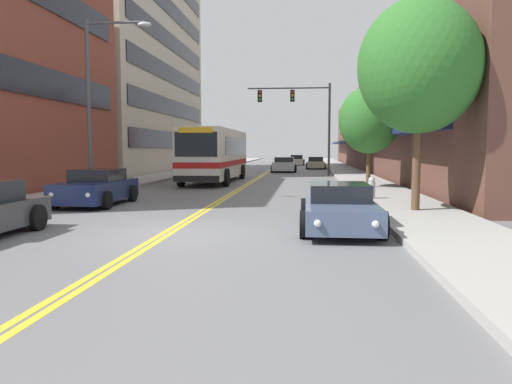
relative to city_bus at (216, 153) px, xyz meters
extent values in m
plane|color=slate|center=(2.24, 17.93, -1.83)|extent=(240.00, 240.00, 0.00)
cube|color=#9E9B96|center=(-4.67, 17.93, -1.75)|extent=(2.82, 106.00, 0.16)
cube|color=#9E9B96|center=(9.15, 17.93, -1.75)|extent=(2.82, 106.00, 0.16)
cube|color=yellow|center=(2.14, 17.93, -1.83)|extent=(0.14, 106.00, 0.01)
cube|color=yellow|center=(2.34, 17.93, -1.83)|extent=(0.14, 106.00, 0.01)
cube|color=black|center=(-6.29, -8.97, 3.27)|extent=(0.08, 15.26, 1.40)
cube|color=beige|center=(-12.33, 13.11, 11.08)|extent=(12.00, 24.84, 25.81)
cube|color=black|center=(-6.29, 13.11, 1.04)|extent=(0.08, 22.86, 1.40)
cube|color=black|center=(-6.29, 13.11, 3.91)|extent=(0.08, 22.86, 1.40)
cube|color=black|center=(-6.29, 13.11, 6.78)|extent=(0.08, 22.86, 1.40)
cube|color=black|center=(-6.29, 13.11, 9.64)|extent=(0.08, 22.86, 1.40)
cube|color=black|center=(-6.29, 13.11, 12.51)|extent=(0.08, 22.86, 1.40)
cube|color=brown|center=(14.81, 17.93, 2.28)|extent=(8.00, 68.00, 8.21)
cube|color=navy|center=(10.26, 17.93, 1.07)|extent=(1.10, 61.20, 0.24)
cube|color=black|center=(10.77, 17.93, 3.26)|extent=(0.08, 61.20, 1.40)
cube|color=silver|center=(0.00, -0.10, -0.03)|extent=(2.47, 11.29, 2.89)
cube|color=#B21919|center=(0.00, -0.10, -0.61)|extent=(2.49, 11.31, 0.32)
cube|color=black|center=(0.00, 0.47, 0.43)|extent=(2.50, 8.81, 1.04)
cube|color=black|center=(0.00, -5.77, 0.49)|extent=(2.22, 0.04, 1.27)
cube|color=yellow|center=(0.00, -5.78, 1.21)|extent=(1.78, 0.06, 0.28)
cube|color=black|center=(0.00, -5.79, -1.30)|extent=(2.42, 0.08, 0.32)
cylinder|color=black|center=(-1.26, -3.94, -1.33)|extent=(0.30, 1.00, 1.00)
cylinder|color=black|center=(1.26, -3.94, -1.33)|extent=(0.30, 1.00, 1.00)
cylinder|color=black|center=(-1.26, 3.01, -1.33)|extent=(0.30, 1.00, 1.00)
cylinder|color=black|center=(1.26, 3.01, -1.33)|extent=(0.30, 1.00, 1.00)
cube|color=maroon|center=(-2.12, 12.73, -1.38)|extent=(1.86, 4.04, 0.56)
cube|color=black|center=(-2.12, 12.90, -0.89)|extent=(1.60, 1.78, 0.41)
cylinder|color=black|center=(-3.07, 11.48, -1.51)|extent=(0.22, 0.63, 0.63)
cylinder|color=black|center=(-1.17, 11.48, -1.51)|extent=(0.22, 0.63, 0.63)
cylinder|color=black|center=(-3.07, 13.99, -1.51)|extent=(0.22, 0.63, 0.63)
cylinder|color=black|center=(-1.17, 13.99, -1.51)|extent=(0.22, 0.63, 0.63)
sphere|color=silver|center=(-2.77, 10.69, -1.35)|extent=(0.16, 0.16, 0.16)
sphere|color=silver|center=(-1.47, 10.69, -1.35)|extent=(0.16, 0.16, 0.16)
cube|color=red|center=(-2.79, 14.77, -1.35)|extent=(0.18, 0.04, 0.10)
cube|color=red|center=(-1.45, 14.77, -1.35)|extent=(0.18, 0.04, 0.10)
cube|color=#19234C|center=(-2.10, -13.28, -1.29)|extent=(1.80, 4.18, 0.71)
cube|color=black|center=(-2.10, -13.12, -0.72)|extent=(1.55, 1.84, 0.44)
cylinder|color=black|center=(-3.03, -14.58, -1.50)|extent=(0.22, 0.65, 0.65)
cylinder|color=black|center=(-1.18, -14.58, -1.50)|extent=(0.22, 0.65, 0.65)
cylinder|color=black|center=(-3.03, -11.99, -1.50)|extent=(0.22, 0.65, 0.65)
cylinder|color=black|center=(-1.18, -11.99, -1.50)|extent=(0.22, 0.65, 0.65)
sphere|color=silver|center=(-2.74, -15.39, -1.26)|extent=(0.16, 0.16, 0.16)
sphere|color=silver|center=(-1.47, -15.39, -1.26)|extent=(0.16, 0.16, 0.16)
cube|color=red|center=(-2.75, -11.19, -1.26)|extent=(0.18, 0.04, 0.10)
cube|color=red|center=(-1.46, -11.19, -1.26)|extent=(0.18, 0.04, 0.10)
cylinder|color=black|center=(-1.19, -19.02, -1.49)|extent=(0.22, 0.67, 0.67)
cube|color=red|center=(-1.48, -18.24, -1.29)|extent=(0.18, 0.04, 0.10)
cube|color=#475675|center=(6.52, -18.07, -1.37)|extent=(1.74, 4.54, 0.56)
cube|color=black|center=(6.52, -17.89, -0.86)|extent=(1.50, 2.00, 0.44)
cylinder|color=black|center=(5.63, -19.48, -1.50)|extent=(0.22, 0.67, 0.67)
cylinder|color=black|center=(7.41, -19.48, -1.50)|extent=(0.22, 0.67, 0.67)
cylinder|color=black|center=(5.63, -16.66, -1.50)|extent=(0.22, 0.67, 0.67)
cylinder|color=black|center=(7.41, -16.66, -1.50)|extent=(0.22, 0.67, 0.67)
sphere|color=silver|center=(5.91, -20.36, -1.34)|extent=(0.16, 0.16, 0.16)
sphere|color=silver|center=(7.13, -20.36, -1.34)|extent=(0.16, 0.16, 0.16)
cube|color=red|center=(5.89, -15.79, -1.34)|extent=(0.18, 0.04, 0.10)
cube|color=red|center=(7.15, -15.79, -1.34)|extent=(0.18, 0.04, 0.10)
cube|color=#BCAD89|center=(6.62, 20.85, -1.36)|extent=(1.72, 4.03, 0.61)
cube|color=black|center=(6.62, 21.02, -0.82)|extent=(1.48, 1.77, 0.46)
cylinder|color=black|center=(5.74, 19.60, -1.52)|extent=(0.22, 0.61, 0.61)
cylinder|color=black|center=(7.50, 19.60, -1.52)|extent=(0.22, 0.61, 0.61)
cylinder|color=black|center=(5.74, 22.10, -1.52)|extent=(0.22, 0.61, 0.61)
cylinder|color=black|center=(7.50, 22.10, -1.52)|extent=(0.22, 0.61, 0.61)
sphere|color=silver|center=(6.02, 18.82, -1.33)|extent=(0.16, 0.16, 0.16)
sphere|color=silver|center=(7.22, 18.82, -1.33)|extent=(0.16, 0.16, 0.16)
cube|color=red|center=(6.00, 22.88, -1.33)|extent=(0.18, 0.04, 0.10)
cube|color=red|center=(7.24, 22.88, -1.33)|extent=(0.18, 0.04, 0.10)
cube|color=#B7B7BC|center=(3.68, 13.76, -1.30)|extent=(1.93, 4.52, 0.73)
cube|color=black|center=(3.68, 13.94, -0.72)|extent=(1.66, 1.99, 0.42)
cylinder|color=black|center=(2.69, 12.36, -1.53)|extent=(0.22, 0.60, 0.60)
cylinder|color=black|center=(4.67, 12.36, -1.53)|extent=(0.22, 0.60, 0.60)
cylinder|color=black|center=(2.69, 15.16, -1.53)|extent=(0.22, 0.60, 0.60)
cylinder|color=black|center=(4.67, 15.16, -1.53)|extent=(0.22, 0.60, 0.60)
sphere|color=silver|center=(3.00, 11.48, -1.26)|extent=(0.16, 0.16, 0.16)
sphere|color=silver|center=(4.36, 11.48, -1.26)|extent=(0.16, 0.16, 0.16)
cube|color=red|center=(2.98, 16.03, -1.26)|extent=(0.18, 0.04, 0.10)
cube|color=red|center=(4.38, 16.03, -1.26)|extent=(0.18, 0.04, 0.10)
cube|color=beige|center=(4.43, 33.27, -1.34)|extent=(1.76, 4.22, 0.59)
cube|color=black|center=(4.43, 33.44, -0.80)|extent=(1.51, 1.86, 0.49)
cylinder|color=black|center=(3.53, 31.96, -1.48)|extent=(0.22, 0.70, 0.70)
cylinder|color=black|center=(5.33, 31.96, -1.48)|extent=(0.22, 0.70, 0.70)
cylinder|color=black|center=(3.53, 34.58, -1.48)|extent=(0.22, 0.70, 0.70)
cylinder|color=black|center=(5.33, 34.58, -1.48)|extent=(0.22, 0.70, 0.70)
sphere|color=silver|center=(3.81, 31.14, -1.31)|extent=(0.16, 0.16, 0.16)
sphere|color=silver|center=(5.04, 31.14, -1.31)|extent=(0.16, 0.16, 0.16)
cube|color=red|center=(3.79, 35.39, -1.31)|extent=(0.18, 0.04, 0.10)
cube|color=red|center=(5.06, 35.39, -1.31)|extent=(0.18, 0.04, 0.10)
cylinder|color=#47474C|center=(7.44, 8.85, 1.76)|extent=(0.18, 0.18, 7.19)
cylinder|color=#47474C|center=(4.20, 8.85, 5.01)|extent=(6.47, 0.11, 0.11)
cube|color=black|center=(4.53, 8.85, 4.41)|extent=(0.34, 0.26, 0.92)
sphere|color=red|center=(4.53, 8.69, 4.68)|extent=(0.18, 0.18, 0.18)
sphere|color=yellow|center=(4.53, 8.69, 4.41)|extent=(0.18, 0.18, 0.18)
sphere|color=green|center=(4.53, 8.69, 4.13)|extent=(0.18, 0.18, 0.18)
cylinder|color=black|center=(4.53, 8.85, 4.94)|extent=(0.02, 0.02, 0.14)
cube|color=black|center=(1.94, 8.85, 4.41)|extent=(0.34, 0.26, 0.92)
sphere|color=red|center=(1.94, 8.69, 4.68)|extent=(0.18, 0.18, 0.18)
sphere|color=yellow|center=(1.94, 8.69, 4.41)|extent=(0.18, 0.18, 0.18)
sphere|color=green|center=(1.94, 8.69, 4.13)|extent=(0.18, 0.18, 0.18)
cylinder|color=black|center=(1.94, 8.85, 4.94)|extent=(0.02, 0.02, 0.14)
cylinder|color=#47474C|center=(-3.06, -11.58, 1.76)|extent=(0.16, 0.16, 7.18)
cylinder|color=#47474C|center=(-1.88, -11.58, 5.20)|extent=(2.37, 0.10, 0.10)
ellipsoid|color=#B2B2B7|center=(-0.70, -11.58, 5.10)|extent=(0.56, 0.28, 0.20)
cylinder|color=brown|center=(9.09, -15.00, -0.23)|extent=(0.26, 0.26, 2.86)
ellipsoid|color=#2D6B28|center=(9.09, -15.00, 2.79)|extent=(3.76, 3.76, 4.13)
cylinder|color=brown|center=(8.78, -5.46, -0.63)|extent=(0.23, 0.23, 2.06)
ellipsoid|color=#2D6B28|center=(8.78, -5.46, 1.69)|extent=(3.05, 3.05, 3.35)
cylinder|color=#B7B7BC|center=(8.19, -11.41, -1.34)|extent=(0.28, 0.28, 0.64)
sphere|color=#B7B7BC|center=(8.19, -11.41, -0.95)|extent=(0.25, 0.25, 0.25)
cylinder|color=#B7B7BC|center=(8.01, -11.41, -1.27)|extent=(0.08, 0.12, 0.12)
camera|label=1|loc=(5.65, -31.03, 0.26)|focal=35.00mm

